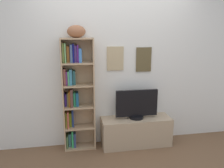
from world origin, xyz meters
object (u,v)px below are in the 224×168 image
object	(u,v)px
bookshelf	(75,93)
football	(76,31)
television	(137,105)
tv_stand	(136,131)

from	to	relation	value
bookshelf	football	world-z (taller)	football
bookshelf	television	size ratio (longest dim) A/B	2.57
football	television	world-z (taller)	football
tv_stand	television	distance (m)	0.45
bookshelf	tv_stand	world-z (taller)	bookshelf
bookshelf	television	distance (m)	0.96
bookshelf	television	bearing A→B (deg)	-6.05
tv_stand	television	bearing A→B (deg)	90.00
television	tv_stand	bearing A→B (deg)	-90.00
bookshelf	football	bearing A→B (deg)	-30.71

